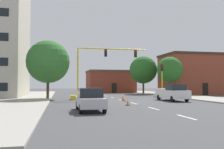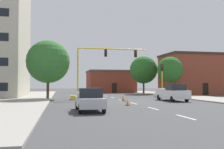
{
  "view_description": "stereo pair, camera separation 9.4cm",
  "coord_description": "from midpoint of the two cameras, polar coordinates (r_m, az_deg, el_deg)",
  "views": [
    {
      "loc": [
        -7.69,
        -28.16,
        2.07
      ],
      "look_at": [
        -0.94,
        3.85,
        3.28
      ],
      "focal_mm": 39.85,
      "sensor_mm": 36.0,
      "label": 1
    },
    {
      "loc": [
        -7.6,
        -28.18,
        2.07
      ],
      "look_at": [
        -0.94,
        3.85,
        3.28
      ],
      "focal_mm": 39.85,
      "sensor_mm": 36.0,
      "label": 2
    }
  ],
  "objects": [
    {
      "name": "lane_stripe_seg_3",
      "position": [
        31.68,
        2.09,
        -5.85
      ],
      "size": [
        0.16,
        2.4,
        0.01
      ],
      "primitive_type": "cube",
      "color": "silver",
      "rests_on": "ground_plane"
    },
    {
      "name": "tree_left_near",
      "position": [
        34.12,
        -14.54,
        2.85
      ],
      "size": [
        5.71,
        5.71,
        7.84
      ],
      "color": "#4C3823",
      "rests_on": "ground_plane"
    },
    {
      "name": "traffic_cone_roadside_c",
      "position": [
        30.7,
        2.55,
        -5.41
      ],
      "size": [
        0.36,
        0.36,
        0.62
      ],
      "color": "black",
      "rests_on": "ground_plane"
    },
    {
      "name": "tree_right_mid",
      "position": [
        43.57,
        13.06,
        1.07
      ],
      "size": [
        4.4,
        4.4,
        6.66
      ],
      "color": "brown",
      "rests_on": "ground_plane"
    },
    {
      "name": "traffic_light_pole_right",
      "position": [
        36.01,
        11.33,
        0.25
      ],
      "size": [
        0.32,
        0.47,
        4.8
      ],
      "color": "yellow",
      "rests_on": "ground_plane"
    },
    {
      "name": "building_row_right",
      "position": [
        52.22,
        18.08,
        0.09
      ],
      "size": [
        12.07,
        8.58,
        7.94
      ],
      "color": "brown",
      "rests_on": "ground_plane"
    },
    {
      "name": "sidewalk_left",
      "position": [
        36.46,
        -18.44,
        -5.15
      ],
      "size": [
        6.0,
        56.0,
        0.14
      ],
      "primitive_type": "cube",
      "color": "#9E998E",
      "rests_on": "ground_plane"
    },
    {
      "name": "sidewalk_right",
      "position": [
        41.09,
        16.33,
        -4.82
      ],
      "size": [
        6.0,
        56.0,
        0.14
      ],
      "primitive_type": "cube",
      "color": "#9E998E",
      "rests_on": "ground_plane"
    },
    {
      "name": "lane_stripe_seg_0",
      "position": [
        16.23,
        16.52,
        -9.35
      ],
      "size": [
        0.16,
        2.4,
        0.01
      ],
      "primitive_type": "cube",
      "color": "silver",
      "rests_on": "ground_plane"
    },
    {
      "name": "traffic_signal_gantry",
      "position": [
        32.83,
        -5.58,
        -1.69
      ],
      "size": [
        10.18,
        1.2,
        6.83
      ],
      "color": "yellow",
      "rests_on": "ground_plane"
    },
    {
      "name": "lane_stripe_seg_2",
      "position": [
        26.39,
        5.0,
        -6.6
      ],
      "size": [
        0.16,
        2.4,
        0.01
      ],
      "primitive_type": "cube",
      "color": "silver",
      "rests_on": "ground_plane"
    },
    {
      "name": "ground_plane",
      "position": [
        29.26,
        3.28,
        -6.17
      ],
      "size": [
        160.0,
        160.0,
        0.0
      ],
      "primitive_type": "plane",
      "color": "#424244"
    },
    {
      "name": "sedan_silver_near_left",
      "position": [
        18.94,
        -5.22,
        -5.69
      ],
      "size": [
        1.89,
        4.51,
        1.74
      ],
      "color": "#B7B7BC",
      "rests_on": "ground_plane"
    },
    {
      "name": "lane_stripe_seg_4",
      "position": [
        37.03,
        0.02,
        -5.31
      ],
      "size": [
        0.16,
        2.4,
        0.01
      ],
      "primitive_type": "cube",
      "color": "silver",
      "rests_on": "ground_plane"
    },
    {
      "name": "pickup_truck_white",
      "position": [
        30.99,
        13.57,
        -4.08
      ],
      "size": [
        2.17,
        5.46,
        1.99
      ],
      "color": "white",
      "rests_on": "ground_plane"
    },
    {
      "name": "traffic_cone_roadside_a",
      "position": [
        32.34,
        2.41,
        -5.11
      ],
      "size": [
        0.36,
        0.36,
        0.77
      ],
      "color": "black",
      "rests_on": "ground_plane"
    },
    {
      "name": "lane_stripe_seg_6",
      "position": [
        47.83,
        -2.71,
        -4.59
      ],
      "size": [
        0.16,
        2.4,
        0.01
      ],
      "primitive_type": "cube",
      "color": "silver",
      "rests_on": "ground_plane"
    },
    {
      "name": "lane_stripe_seg_1",
      "position": [
        21.2,
        9.36,
        -7.68
      ],
      "size": [
        0.16,
        2.4,
        0.01
      ],
      "primitive_type": "cube",
      "color": "silver",
      "rests_on": "ground_plane"
    },
    {
      "name": "building_brick_center",
      "position": [
        59.82,
        -0.52,
        -1.61
      ],
      "size": [
        10.96,
        9.58,
        5.18
      ],
      "color": "brown",
      "rests_on": "ground_plane"
    },
    {
      "name": "lane_stripe_seg_5",
      "position": [
        42.42,
        -1.52,
        -4.9
      ],
      "size": [
        0.16,
        2.4,
        0.01
      ],
      "primitive_type": "cube",
      "color": "silver",
      "rests_on": "ground_plane"
    },
    {
      "name": "traffic_cone_roadside_b",
      "position": [
        23.85,
        3.53,
        -6.35
      ],
      "size": [
        0.36,
        0.36,
        0.63
      ],
      "color": "black",
      "rests_on": "ground_plane"
    },
    {
      "name": "tree_right_far",
      "position": [
        50.63,
        7.14,
        1.06
      ],
      "size": [
        5.55,
        5.55,
        7.64
      ],
      "color": "#4C3823",
      "rests_on": "ground_plane"
    }
  ]
}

